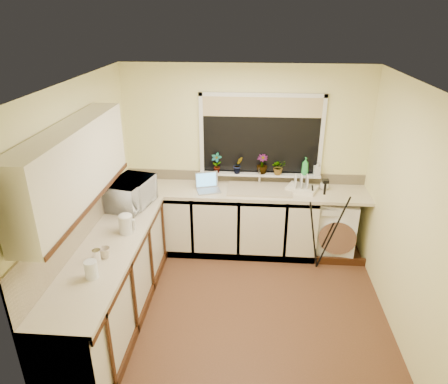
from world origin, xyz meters
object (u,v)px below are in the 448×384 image
(plant_a, at_px, (216,163))
(plant_d, at_px, (279,167))
(washing_machine, at_px, (334,226))
(glass_jug, at_px, (91,270))
(plant_c, at_px, (262,164))
(laptop, at_px, (208,186))
(steel_jar, at_px, (97,255))
(tripod, at_px, (321,225))
(kettle, at_px, (126,225))
(soap_bottle_green, at_px, (305,166))
(cup_back, at_px, (324,186))
(plant_b, at_px, (238,165))
(soap_bottle_clear, at_px, (317,169))
(microwave, at_px, (131,193))
(cup_left, at_px, (105,253))
(dish_rack, at_px, (302,189))

(plant_a, xyz_separation_m, plant_d, (0.82, 0.00, -0.03))
(washing_machine, bearing_deg, glass_jug, -130.18)
(plant_c, bearing_deg, laptop, -159.67)
(laptop, relative_size, steel_jar, 3.20)
(tripod, bearing_deg, kettle, -149.05)
(plant_c, distance_m, soap_bottle_green, 0.56)
(laptop, relative_size, tripod, 0.29)
(plant_a, height_order, cup_back, plant_a)
(plant_d, bearing_deg, plant_b, -179.79)
(laptop, bearing_deg, tripod, -30.62)
(tripod, bearing_deg, washing_machine, 66.96)
(steel_jar, bearing_deg, plant_c, 52.00)
(kettle, distance_m, steel_jar, 0.54)
(plant_c, distance_m, soap_bottle_clear, 0.72)
(tripod, xyz_separation_m, microwave, (-2.28, -0.22, 0.46))
(soap_bottle_clear, bearing_deg, cup_left, -139.15)
(plant_b, xyz_separation_m, plant_c, (0.32, 0.02, 0.01))
(steel_jar, distance_m, plant_b, 2.30)
(soap_bottle_green, height_order, cup_left, soap_bottle_green)
(laptop, xyz_separation_m, tripod, (1.44, -0.32, -0.35))
(laptop, xyz_separation_m, plant_a, (0.09, 0.23, 0.23))
(microwave, bearing_deg, kettle, -155.79)
(kettle, relative_size, steel_jar, 1.75)
(soap_bottle_clear, height_order, cup_left, soap_bottle_clear)
(laptop, xyz_separation_m, microwave, (-0.85, -0.54, 0.11))
(glass_jug, height_order, soap_bottle_green, soap_bottle_green)
(tripod, height_order, glass_jug, tripod)
(kettle, height_order, plant_b, plant_b)
(cup_back, relative_size, cup_left, 1.04)
(glass_jug, bearing_deg, plant_c, 56.34)
(plant_a, height_order, soap_bottle_clear, plant_a)
(steel_jar, relative_size, plant_d, 0.54)
(laptop, xyz_separation_m, plant_d, (0.91, 0.23, 0.20))
(cup_back, bearing_deg, dish_rack, -168.69)
(kettle, xyz_separation_m, microwave, (-0.13, 0.65, 0.07))
(tripod, distance_m, microwave, 2.34)
(plant_a, bearing_deg, steel_jar, -115.72)
(cup_left, bearing_deg, cup_back, 37.82)
(plant_d, bearing_deg, cup_back, -10.69)
(steel_jar, distance_m, soap_bottle_green, 2.88)
(tripod, height_order, microwave, microwave)
(kettle, distance_m, cup_left, 0.48)
(plant_c, bearing_deg, cup_back, -9.45)
(plant_d, relative_size, soap_bottle_green, 0.88)
(plant_b, height_order, soap_bottle_clear, plant_b)
(plant_a, bearing_deg, tripod, -22.29)
(laptop, bearing_deg, plant_a, 49.96)
(tripod, relative_size, cup_left, 10.93)
(dish_rack, xyz_separation_m, tripod, (0.22, -0.38, -0.32))
(cup_left, bearing_deg, steel_jar, -137.84)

